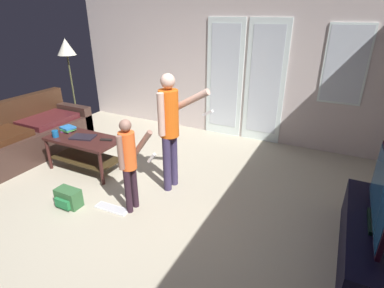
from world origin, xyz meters
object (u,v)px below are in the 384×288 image
at_px(loose_keyboard, 112,208).
at_px(laptop_closed, 83,137).
at_px(coffee_table, 85,146).
at_px(tv_stand, 367,243).
at_px(person_adult, 170,123).
at_px(backpack, 68,198).
at_px(cup_near_edge, 55,134).
at_px(leather_couch, 23,138).
at_px(person_child, 129,158).
at_px(flat_screen_tv, 381,195).
at_px(floor_lamp, 67,52).
at_px(book_stack, 68,129).
at_px(tv_remote_black, 106,140).

relative_size(loose_keyboard, laptop_closed, 1.33).
bearing_deg(coffee_table, tv_stand, -3.16).
bearing_deg(loose_keyboard, person_adult, 62.86).
distance_m(backpack, cup_near_edge, 1.18).
bearing_deg(leather_couch, person_child, -9.28).
bearing_deg(flat_screen_tv, leather_couch, 178.91).
xyz_separation_m(floor_lamp, book_stack, (1.13, -1.21, -0.95)).
bearing_deg(cup_near_edge, laptop_closed, 22.69).
bearing_deg(floor_lamp, loose_keyboard, -37.47).
bearing_deg(tv_remote_black, tv_stand, -23.29).
bearing_deg(laptop_closed, flat_screen_tv, -19.92).
distance_m(tv_stand, cup_near_edge, 4.08).
bearing_deg(person_child, book_stack, 159.77).
relative_size(backpack, loose_keyboard, 0.70).
height_order(cup_near_edge, tv_remote_black, cup_near_edge).
bearing_deg(tv_remote_black, leather_couch, 167.89).
xyz_separation_m(coffee_table, loose_keyboard, (1.00, -0.63, -0.36)).
distance_m(person_child, book_stack, 1.74).
distance_m(tv_stand, flat_screen_tv, 0.53).
xyz_separation_m(cup_near_edge, tv_remote_black, (0.75, 0.23, -0.04)).
relative_size(person_adult, person_child, 1.34).
bearing_deg(cup_near_edge, floor_lamp, 128.10).
relative_size(tv_stand, floor_lamp, 0.91).
xyz_separation_m(tv_stand, laptop_closed, (-3.69, 0.21, 0.30)).
relative_size(person_adult, cup_near_edge, 15.45).
bearing_deg(book_stack, laptop_closed, -12.56).
relative_size(cup_near_edge, book_stack, 0.42).
xyz_separation_m(coffee_table, tv_remote_black, (0.37, 0.07, 0.15)).
height_order(laptop_closed, book_stack, book_stack).
relative_size(flat_screen_tv, tv_remote_black, 6.50).
height_order(person_adult, cup_near_edge, person_adult).
xyz_separation_m(leather_couch, cup_near_edge, (0.85, -0.05, 0.25)).
relative_size(person_child, floor_lamp, 0.66).
bearing_deg(person_child, tv_remote_black, 146.08).
bearing_deg(floor_lamp, coffee_table, -40.53).
bearing_deg(cup_near_edge, backpack, -37.14).
bearing_deg(backpack, coffee_table, 121.05).
height_order(backpack, cup_near_edge, cup_near_edge).
distance_m(tv_stand, book_stack, 4.11).
height_order(floor_lamp, backpack, floor_lamp).
xyz_separation_m(coffee_table, person_child, (1.23, -0.51, 0.31)).
distance_m(flat_screen_tv, tv_remote_black, 3.34).
relative_size(flat_screen_tv, person_child, 0.97).
bearing_deg(floor_lamp, leather_couch, -78.38).
bearing_deg(cup_near_edge, person_adult, 9.26).
distance_m(tv_stand, loose_keyboard, 2.73).
xyz_separation_m(flat_screen_tv, floor_lamp, (-5.21, 1.50, 0.75)).
height_order(person_adult, backpack, person_adult).
bearing_deg(person_adult, person_child, -104.24).
height_order(backpack, tv_remote_black, tv_remote_black).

